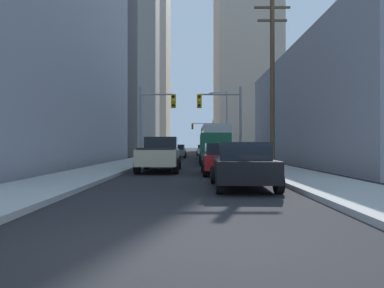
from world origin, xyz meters
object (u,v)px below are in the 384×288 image
(city_bus, at_px, (215,141))
(sedan_blue, at_px, (180,150))
(sedan_red, at_px, (223,159))
(sedan_silver, at_px, (205,150))
(cargo_van_green, at_px, (215,147))
(pickup_truck_beige, at_px, (161,154))
(sedan_black, at_px, (244,165))
(sedan_grey, at_px, (179,151))
(traffic_signal_near_left, at_px, (157,112))
(traffic_signal_far_right, at_px, (205,131))
(traffic_signal_near_right, at_px, (223,112))

(city_bus, relative_size, sedan_blue, 2.74)
(sedan_red, relative_size, sedan_silver, 1.00)
(city_bus, height_order, cargo_van_green, city_bus)
(pickup_truck_beige, bearing_deg, cargo_van_green, 60.77)
(city_bus, distance_m, sedan_black, 24.74)
(sedan_red, bearing_deg, sedan_black, -87.71)
(sedan_red, height_order, sedan_grey, same)
(city_bus, height_order, sedan_grey, city_bus)
(city_bus, height_order, traffic_signal_near_left, traffic_signal_near_left)
(pickup_truck_beige, distance_m, sedan_red, 3.88)
(city_bus, xyz_separation_m, traffic_signal_near_left, (-5.16, -9.60, 2.07))
(sedan_silver, bearing_deg, city_bus, -86.97)
(sedan_blue, bearing_deg, traffic_signal_near_left, -93.07)
(sedan_silver, distance_m, traffic_signal_far_right, 12.26)
(sedan_black, distance_m, sedan_red, 5.31)
(sedan_black, relative_size, traffic_signal_far_right, 0.71)
(sedan_black, bearing_deg, pickup_truck_beige, 114.70)
(cargo_van_green, height_order, sedan_silver, cargo_van_green)
(sedan_grey, xyz_separation_m, traffic_signal_near_left, (-1.16, -12.09, 3.22))
(traffic_signal_near_left, bearing_deg, traffic_signal_near_right, 0.00)
(sedan_red, xyz_separation_m, traffic_signal_near_left, (-4.29, 9.79, 3.22))
(cargo_van_green, distance_m, sedan_blue, 21.56)
(city_bus, height_order, pickup_truck_beige, city_bus)
(cargo_van_green, xyz_separation_m, traffic_signal_near_left, (-4.46, 1.57, 2.71))
(pickup_truck_beige, relative_size, sedan_grey, 1.29)
(city_bus, relative_size, traffic_signal_near_right, 1.92)
(pickup_truck_beige, xyz_separation_m, sedan_black, (3.43, -7.47, -0.16))
(sedan_blue, distance_m, traffic_signal_far_right, 15.55)
(sedan_silver, bearing_deg, traffic_signal_far_right, 87.86)
(city_bus, bearing_deg, sedan_red, -92.57)
(pickup_truck_beige, height_order, sedan_blue, pickup_truck_beige)
(pickup_truck_beige, distance_m, sedan_blue, 27.35)
(sedan_black, bearing_deg, sedan_red, 92.29)
(traffic_signal_far_right, bearing_deg, sedan_blue, -104.69)
(traffic_signal_near_left, xyz_separation_m, traffic_signal_far_right, (4.91, 34.42, 0.06))
(sedan_black, relative_size, sedan_grey, 1.02)
(sedan_black, relative_size, sedan_red, 1.01)
(cargo_van_green, height_order, traffic_signal_near_right, traffic_signal_near_right)
(sedan_blue, bearing_deg, cargo_van_green, -80.92)
(sedan_black, height_order, sedan_blue, same)
(city_bus, height_order, sedan_black, city_bus)
(sedan_black, relative_size, traffic_signal_near_left, 0.71)
(sedan_red, bearing_deg, pickup_truck_beige, 146.19)
(cargo_van_green, xyz_separation_m, sedan_black, (0.04, -13.53, -0.52))
(pickup_truck_beige, distance_m, traffic_signal_far_right, 42.34)
(pickup_truck_beige, xyz_separation_m, cargo_van_green, (3.39, 6.06, 0.35))
(sedan_red, relative_size, traffic_signal_near_right, 0.70)
(sedan_silver, xyz_separation_m, traffic_signal_near_left, (-4.47, -22.62, 3.22))
(pickup_truck_beige, height_order, sedan_red, pickup_truck_beige)
(sedan_grey, xyz_separation_m, traffic_signal_far_right, (3.75, 22.33, 3.28))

